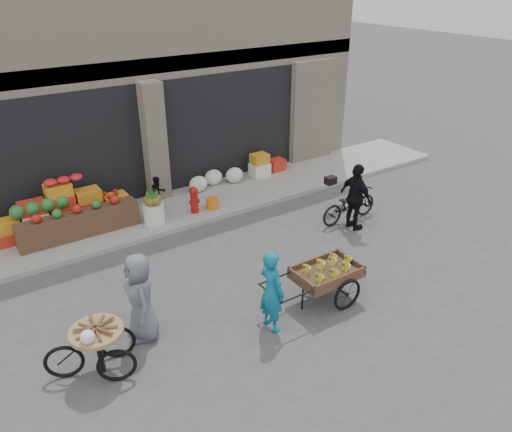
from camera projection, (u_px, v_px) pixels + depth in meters
ground at (261, 285)px, 10.23m from camera, size 80.00×80.00×0.00m
sidewalk at (174, 210)px, 13.25m from camera, size 18.00×2.20×0.12m
building at (107, 61)px, 14.68m from camera, size 14.00×6.45×7.00m
fruit_display at (72, 208)px, 11.94m from camera, size 3.10×1.12×1.24m
pineapple_bin at (154, 213)px, 12.36m from camera, size 0.52×0.52×0.50m
fire_hydrant at (194, 199)px, 12.82m from camera, size 0.22×0.22×0.71m
orange_bucket at (212, 203)px, 13.13m from camera, size 0.32×0.32×0.30m
right_bay_goods at (244, 171)px, 14.84m from camera, size 3.35×0.60×0.70m
seated_person at (158, 194)px, 12.91m from camera, size 0.51×0.43×0.93m
banana_cart at (325, 272)px, 9.47m from camera, size 2.19×0.97×0.91m
vendor_woman at (272, 291)px, 8.70m from camera, size 0.41×0.59×1.58m
tricycle_cart at (98, 343)px, 7.81m from camera, size 1.45×1.08×0.95m
vendor_grey at (140, 297)px, 8.47m from camera, size 0.63×0.87×1.64m
bicycle at (349, 204)px, 12.65m from camera, size 1.72×0.60×0.90m
cyclist at (356, 197)px, 12.07m from camera, size 0.42×0.99×1.69m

